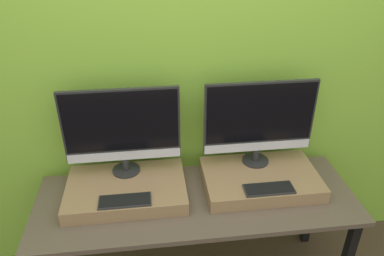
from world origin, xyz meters
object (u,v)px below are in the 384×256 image
at_px(keyboard_left, 125,201).
at_px(keyboard_right, 269,189).
at_px(monitor_left, 122,128).
at_px(monitor_right, 259,120).

xyz_separation_m(keyboard_left, keyboard_right, (0.79, 0.00, 0.00)).
relative_size(monitor_left, keyboard_right, 2.34).
height_order(monitor_left, monitor_right, same).
height_order(monitor_left, keyboard_left, monitor_left).
bearing_deg(monitor_right, keyboard_right, -90.00).
xyz_separation_m(monitor_left, keyboard_right, (0.79, -0.28, -0.29)).
xyz_separation_m(monitor_left, monitor_right, (0.79, 0.00, 0.00)).
distance_m(keyboard_left, keyboard_right, 0.79).
bearing_deg(monitor_right, keyboard_left, -160.59).
xyz_separation_m(keyboard_left, monitor_right, (0.79, 0.28, 0.29)).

